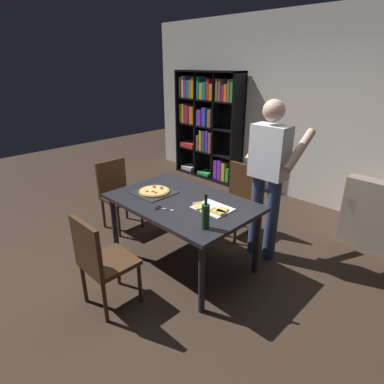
{
  "coord_description": "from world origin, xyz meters",
  "views": [
    {
      "loc": [
        2.18,
        -2.07,
        2.07
      ],
      "look_at": [
        0.0,
        0.15,
        0.8
      ],
      "focal_mm": 29.65,
      "sensor_mm": 36.0,
      "label": 1
    }
  ],
  "objects_px": {
    "chair_near_camera": "(100,259)",
    "chair_left_end": "(117,190)",
    "dining_table": "(182,207)",
    "chair_far_side": "(238,195)",
    "kitchen_scissors": "(162,208)",
    "bookshelf": "(208,124)",
    "wine_bottle": "(206,216)",
    "person_serving_pizza": "(269,172)",
    "pepperoni_pizza_on_tray": "(154,192)"
  },
  "relations": [
    {
      "from": "pepperoni_pizza_on_tray",
      "to": "wine_bottle",
      "type": "height_order",
      "value": "wine_bottle"
    },
    {
      "from": "chair_left_end",
      "to": "bookshelf",
      "type": "bearing_deg",
      "value": 102.52
    },
    {
      "from": "person_serving_pizza",
      "to": "kitchen_scissors",
      "type": "xyz_separation_m",
      "value": [
        -0.53,
        -1.04,
        -0.24
      ]
    },
    {
      "from": "chair_near_camera",
      "to": "wine_bottle",
      "type": "distance_m",
      "value": 0.98
    },
    {
      "from": "chair_near_camera",
      "to": "pepperoni_pizza_on_tray",
      "type": "distance_m",
      "value": 1.01
    },
    {
      "from": "chair_far_side",
      "to": "bookshelf",
      "type": "distance_m",
      "value": 2.31
    },
    {
      "from": "bookshelf",
      "to": "wine_bottle",
      "type": "distance_m",
      "value": 3.53
    },
    {
      "from": "chair_near_camera",
      "to": "person_serving_pizza",
      "type": "bearing_deg",
      "value": 72.94
    },
    {
      "from": "chair_far_side",
      "to": "person_serving_pizza",
      "type": "xyz_separation_m",
      "value": [
        0.54,
        -0.22,
        0.49
      ]
    },
    {
      "from": "chair_near_camera",
      "to": "chair_left_end",
      "type": "bearing_deg",
      "value": 141.61
    },
    {
      "from": "chair_left_end",
      "to": "chair_far_side",
      "type": "bearing_deg",
      "value": 38.39
    },
    {
      "from": "kitchen_scissors",
      "to": "bookshelf",
      "type": "bearing_deg",
      "value": 123.73
    },
    {
      "from": "chair_near_camera",
      "to": "chair_far_side",
      "type": "relative_size",
      "value": 1.0
    },
    {
      "from": "dining_table",
      "to": "wine_bottle",
      "type": "relative_size",
      "value": 4.77
    },
    {
      "from": "chair_far_side",
      "to": "bookshelf",
      "type": "xyz_separation_m",
      "value": [
        -1.77,
        1.39,
        0.51
      ]
    },
    {
      "from": "chair_far_side",
      "to": "pepperoni_pizza_on_tray",
      "type": "bearing_deg",
      "value": -108.96
    },
    {
      "from": "chair_near_camera",
      "to": "pepperoni_pizza_on_tray",
      "type": "bearing_deg",
      "value": 111.66
    },
    {
      "from": "chair_left_end",
      "to": "dining_table",
      "type": "bearing_deg",
      "value": 0.0
    },
    {
      "from": "chair_left_end",
      "to": "kitchen_scissors",
      "type": "height_order",
      "value": "chair_left_end"
    },
    {
      "from": "dining_table",
      "to": "pepperoni_pizza_on_tray",
      "type": "distance_m",
      "value": 0.38
    },
    {
      "from": "chair_left_end",
      "to": "wine_bottle",
      "type": "distance_m",
      "value": 1.87
    },
    {
      "from": "chair_near_camera",
      "to": "bookshelf",
      "type": "bearing_deg",
      "value": 117.77
    },
    {
      "from": "kitchen_scissors",
      "to": "chair_near_camera",
      "type": "bearing_deg",
      "value": -90.54
    },
    {
      "from": "dining_table",
      "to": "chair_left_end",
      "type": "bearing_deg",
      "value": 180.0
    },
    {
      "from": "chair_far_side",
      "to": "kitchen_scissors",
      "type": "height_order",
      "value": "chair_far_side"
    },
    {
      "from": "chair_near_camera",
      "to": "kitchen_scissors",
      "type": "bearing_deg",
      "value": 89.46
    },
    {
      "from": "chair_far_side",
      "to": "person_serving_pizza",
      "type": "height_order",
      "value": "person_serving_pizza"
    },
    {
      "from": "kitchen_scissors",
      "to": "pepperoni_pizza_on_tray",
      "type": "bearing_deg",
      "value": 150.22
    },
    {
      "from": "person_serving_pizza",
      "to": "pepperoni_pizza_on_tray",
      "type": "relative_size",
      "value": 4.45
    },
    {
      "from": "chair_far_side",
      "to": "kitchen_scissors",
      "type": "relative_size",
      "value": 4.55
    },
    {
      "from": "chair_far_side",
      "to": "wine_bottle",
      "type": "distance_m",
      "value": 1.42
    },
    {
      "from": "bookshelf",
      "to": "chair_far_side",
      "type": "bearing_deg",
      "value": -38.23
    },
    {
      "from": "dining_table",
      "to": "chair_far_side",
      "type": "height_order",
      "value": "chair_far_side"
    },
    {
      "from": "bookshelf",
      "to": "wine_bottle",
      "type": "xyz_separation_m",
      "value": [
        2.34,
        -2.64,
        -0.15
      ]
    },
    {
      "from": "chair_near_camera",
      "to": "bookshelf",
      "type": "height_order",
      "value": "bookshelf"
    },
    {
      "from": "wine_bottle",
      "to": "kitchen_scissors",
      "type": "xyz_separation_m",
      "value": [
        -0.57,
        -0.01,
        -0.11
      ]
    },
    {
      "from": "chair_far_side",
      "to": "chair_left_end",
      "type": "height_order",
      "value": "same"
    },
    {
      "from": "pepperoni_pizza_on_tray",
      "to": "wine_bottle",
      "type": "xyz_separation_m",
      "value": [
        0.93,
        -0.2,
        0.1
      ]
    },
    {
      "from": "dining_table",
      "to": "chair_near_camera",
      "type": "bearing_deg",
      "value": -90.0
    },
    {
      "from": "chair_far_side",
      "to": "chair_left_end",
      "type": "distance_m",
      "value": 1.58
    },
    {
      "from": "bookshelf",
      "to": "person_serving_pizza",
      "type": "relative_size",
      "value": 1.11
    },
    {
      "from": "chair_far_side",
      "to": "chair_near_camera",
      "type": "bearing_deg",
      "value": -90.0
    },
    {
      "from": "person_serving_pizza",
      "to": "chair_far_side",
      "type": "bearing_deg",
      "value": 157.65
    },
    {
      "from": "bookshelf",
      "to": "person_serving_pizza",
      "type": "bearing_deg",
      "value": -35.0
    },
    {
      "from": "bookshelf",
      "to": "pepperoni_pizza_on_tray",
      "type": "relative_size",
      "value": 4.96
    },
    {
      "from": "chair_far_side",
      "to": "chair_left_end",
      "type": "relative_size",
      "value": 1.0
    },
    {
      "from": "pepperoni_pizza_on_tray",
      "to": "chair_left_end",
      "type": "bearing_deg",
      "value": 175.38
    },
    {
      "from": "kitchen_scissors",
      "to": "chair_left_end",
      "type": "bearing_deg",
      "value": 167.26
    },
    {
      "from": "wine_bottle",
      "to": "kitchen_scissors",
      "type": "relative_size",
      "value": 1.6
    },
    {
      "from": "chair_far_side",
      "to": "person_serving_pizza",
      "type": "bearing_deg",
      "value": -22.35
    }
  ]
}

